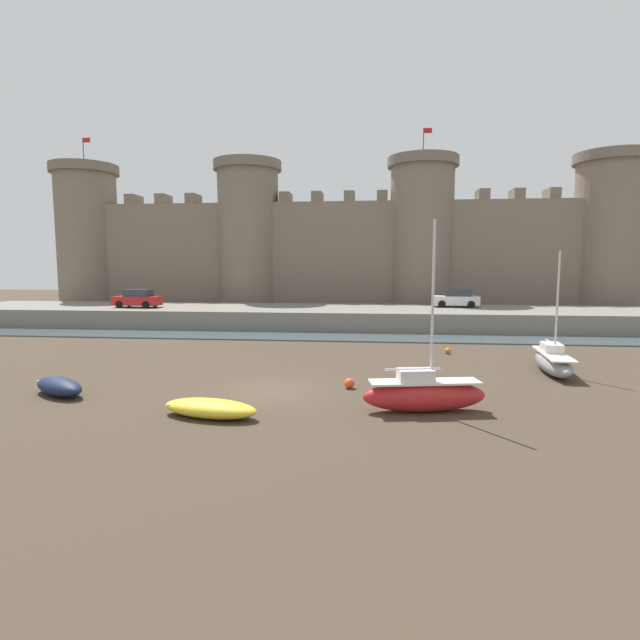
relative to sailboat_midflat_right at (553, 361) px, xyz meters
The scene contains 12 objects.
ground_plane 14.39m from the sailboat_midflat_right, 159.47° to the right, with size 160.00×160.00×0.00m, color #423528.
water_channel 17.49m from the sailboat_midflat_right, 140.39° to the left, with size 80.00×4.50×0.10m, color #47565B.
quay_road 22.80m from the sailboat_midflat_right, 126.21° to the left, with size 68.35×10.00×1.61m, color slate.
castle 32.33m from the sailboat_midflat_right, 115.24° to the left, with size 63.73×7.38×19.59m.
sailboat_midflat_right is the anchor object (origin of this frame).
rowboat_midflat_centre 23.14m from the sailboat_midflat_right, 163.10° to the right, with size 3.24×2.64×0.74m.
rowboat_foreground_centre 17.36m from the sailboat_midflat_right, 148.85° to the right, with size 3.81×2.05×0.65m.
sailboat_near_channel_left 10.32m from the sailboat_midflat_right, 133.79° to the right, with size 4.77×1.99×7.09m.
mooring_buoy_near_channel 6.71m from the sailboat_midflat_right, 131.95° to the left, with size 0.38×0.38×0.38m, color orange.
mooring_buoy_mid_mud 10.95m from the sailboat_midflat_right, 156.97° to the right, with size 0.46×0.46×0.46m, color #E04C1E.
car_quay_centre_east 34.65m from the sailboat_midflat_right, 150.80° to the left, with size 4.18×2.05×1.62m.
car_quay_centre_west 20.49m from the sailboat_midflat_right, 94.47° to the left, with size 4.18×2.05×1.62m.
Camera 1 is at (4.42, -20.86, 5.47)m, focal length 28.00 mm.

